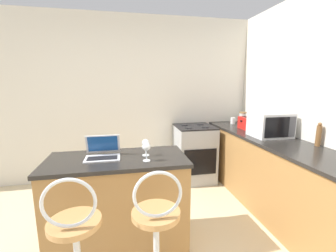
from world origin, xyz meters
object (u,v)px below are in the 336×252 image
bar_stool_near (76,250)px  wine_glass_short (146,148)px  mug_white (233,121)px  laptop (103,152)px  storage_jar (243,118)px  wine_glass_tall (146,144)px  bar_stool_far (157,239)px  stove_range (194,153)px  microwave (270,125)px  pepper_mill (319,135)px  toaster (249,123)px

bar_stool_near → wine_glass_short: size_ratio=6.27×
mug_white → laptop: bearing=-145.8°
laptop → storage_jar: bearing=31.3°
wine_glass_tall → bar_stool_far: bearing=-89.6°
bar_stool_far → storage_jar: storage_jar is taller
stove_range → microwave: bearing=-50.9°
microwave → storage_jar: (0.11, 0.86, -0.05)m
pepper_mill → storage_jar: (-0.12, 1.36, -0.02)m
toaster → stove_range: toaster is taller
pepper_mill → wine_glass_tall: bearing=178.7°
laptop → wine_glass_short: (0.38, -0.18, 0.07)m
stove_range → wine_glass_short: wine_glass_short is taller
stove_range → pepper_mill: 1.75m
bar_stool_near → bar_stool_far: same height
laptop → microwave: microwave is taller
toaster → pepper_mill: 1.01m
stove_range → wine_glass_tall: (-0.91, -1.32, 0.56)m
bar_stool_near → mug_white: size_ratio=9.74×
storage_jar → wine_glass_tall: bearing=-142.7°
toaster → wine_glass_short: 1.95m
microwave → mug_white: (-0.02, 0.93, -0.10)m
bar_stool_near → storage_jar: 3.01m
stove_range → wine_glass_tall: 1.70m
wine_glass_short → bar_stool_near: bearing=-138.0°
microwave → wine_glass_short: 1.73m
bar_stool_near → microwave: size_ratio=2.27×
bar_stool_far → wine_glass_short: (-0.01, 0.47, 0.54)m
laptop → mug_white: bearing=34.2°
toaster → laptop: bearing=-155.7°
laptop → microwave: 2.05m
stove_range → wine_glass_short: size_ratio=5.56×
stove_range → wine_glass_short: 1.83m
toaster → wine_glass_tall: 1.87m
wine_glass_short → microwave: bearing=20.4°
wine_glass_short → storage_jar: 2.27m
laptop → storage_jar: size_ratio=1.50×
pepper_mill → storage_jar: 1.36m
bar_stool_far → laptop: 0.89m
microwave → stove_range: size_ratio=0.50×
microwave → stove_range: microwave is taller
bar_stool_far → mug_white: bearing=51.5°
toaster → bar_stool_near: bearing=-144.0°
mug_white → wine_glass_short: wine_glass_short is taller
bar_stool_near → storage_jar: (2.25, 1.93, 0.52)m
bar_stool_near → wine_glass_short: 0.88m
bar_stool_near → laptop: 0.81m
mug_white → stove_range: bearing=-175.2°
stove_range → wine_glass_tall: wine_glass_tall is taller
toaster → pepper_mill: size_ratio=0.97×
bar_stool_far → laptop: laptop is taller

